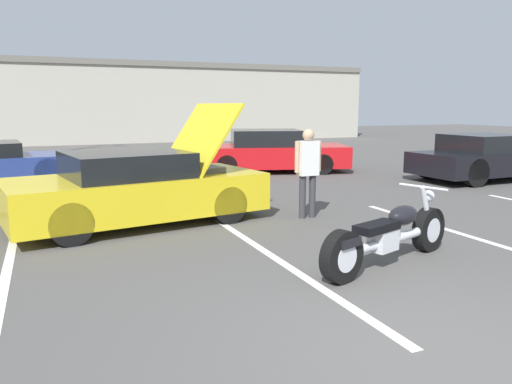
{
  "coord_description": "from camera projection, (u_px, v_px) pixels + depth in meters",
  "views": [
    {
      "loc": [
        -2.77,
        -2.81,
        1.98
      ],
      "look_at": [
        -0.1,
        3.52,
        0.8
      ],
      "focal_mm": 35.0,
      "sensor_mm": 36.0,
      "label": 1
    }
  ],
  "objects": [
    {
      "name": "spectator_midground",
      "position": [
        308.0,
        166.0,
        8.84
      ],
      "size": [
        0.52,
        0.21,
        1.59
      ],
      "color": "#333338",
      "rests_on": "ground"
    },
    {
      "name": "motorcycle",
      "position": [
        389.0,
        236.0,
        6.25
      ],
      "size": [
        2.43,
        1.06,
        0.94
      ],
      "rotation": [
        0.0,
        0.0,
        0.33
      ],
      "color": "black",
      "rests_on": "ground"
    },
    {
      "name": "parked_car_mid_row",
      "position": [
        270.0,
        152.0,
        15.3
      ],
      "size": [
        4.91,
        3.18,
        1.28
      ],
      "rotation": [
        0.0,
        0.0,
        -0.3
      ],
      "color": "red",
      "rests_on": "ground"
    },
    {
      "name": "parking_stripe_back",
      "position": [
        471.0,
        237.0,
        7.67
      ],
      "size": [
        0.12,
        5.16,
        0.01
      ],
      "primitive_type": "cube",
      "color": "white",
      "rests_on": "ground"
    },
    {
      "name": "show_car_hood_open",
      "position": [
        138.0,
        188.0,
        8.5
      ],
      "size": [
        4.45,
        2.59,
        2.04
      ],
      "rotation": [
        0.0,
        0.0,
        0.17
      ],
      "color": "yellow",
      "rests_on": "ground"
    },
    {
      "name": "parked_car_right_row",
      "position": [
        486.0,
        158.0,
        13.54
      ],
      "size": [
        4.18,
        1.92,
        1.24
      ],
      "rotation": [
        0.0,
        0.0,
        0.02
      ],
      "color": "black",
      "rests_on": "ground"
    },
    {
      "name": "far_building",
      "position": [
        96.0,
        100.0,
        27.72
      ],
      "size": [
        32.0,
        4.2,
        4.4
      ],
      "color": "#B2AD9E",
      "rests_on": "ground"
    },
    {
      "name": "ground_plane",
      "position": [
        440.0,
        360.0,
        3.95
      ],
      "size": [
        80.0,
        80.0,
        0.0
      ],
      "primitive_type": "plane",
      "color": "#514F4C"
    },
    {
      "name": "parking_stripe_middle",
      "position": [
        281.0,
        262.0,
        6.43
      ],
      "size": [
        0.12,
        5.16,
        0.01
      ],
      "primitive_type": "cube",
      "color": "white",
      "rests_on": "ground"
    },
    {
      "name": "parking_stripe_foreground",
      "position": [
        1.0,
        299.0,
        5.19
      ],
      "size": [
        0.12,
        5.16,
        0.01
      ],
      "primitive_type": "cube",
      "color": "white",
      "rests_on": "ground"
    }
  ]
}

